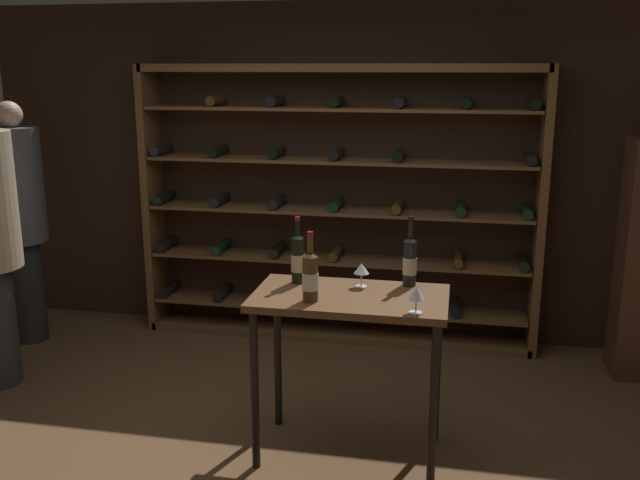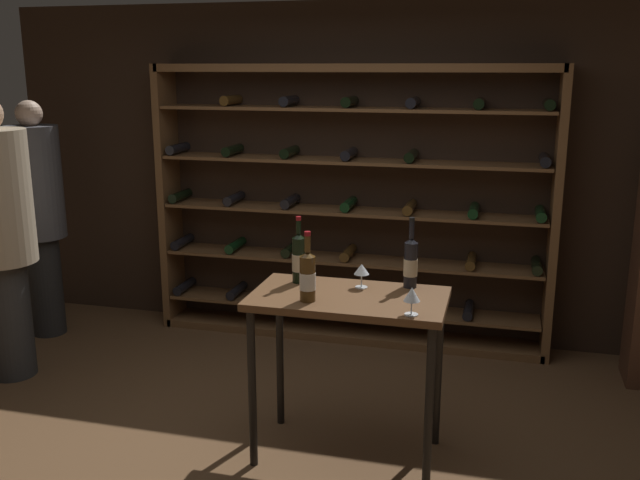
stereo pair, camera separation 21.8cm
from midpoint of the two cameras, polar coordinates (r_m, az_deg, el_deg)
ground_plane at (r=4.09m, az=-1.91°, el=-17.26°), size 10.13×10.13×0.00m
back_wall at (r=5.57m, az=4.08°, el=5.44°), size 5.80×0.10×2.60m
wine_rack at (r=5.41m, az=3.44°, el=2.67°), size 3.08×0.32×2.14m
tasting_table at (r=3.79m, az=3.98°, el=-6.29°), size 1.04×0.58×0.94m
person_guest_khaki at (r=5.89m, az=-20.94°, el=2.42°), size 0.40×0.40×1.87m
wine_bottle_red_label at (r=3.88m, az=8.97°, el=-1.82°), size 0.08×0.08×0.39m
wine_bottle_gold_foil at (r=3.92m, az=-0.14°, el=-1.48°), size 0.08×0.08×0.38m
wine_bottle_green_slim at (r=3.61m, az=0.73°, el=-2.94°), size 0.08×0.08×0.37m
wine_glass_stemmed_left at (r=3.85m, az=5.02°, el=-2.47°), size 0.08×0.08×0.14m
wine_glass_stemmed_right at (r=3.46m, az=9.27°, el=-4.48°), size 0.08×0.08×0.14m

